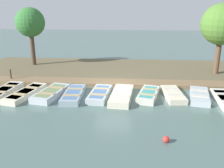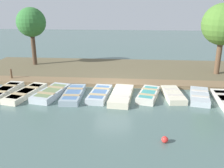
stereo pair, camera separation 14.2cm
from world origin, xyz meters
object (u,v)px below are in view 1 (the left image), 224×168
Objects in this scene: rowboat_1 at (26,93)px; rowboat_2 at (51,93)px; rowboat_7 at (173,94)px; rowboat_4 at (100,94)px; mooring_post_near at (11,75)px; buoy at (166,139)px; rowboat_3 at (73,94)px; rowboat_5 at (122,95)px; rowboat_6 at (148,94)px; rowboat_8 at (199,96)px; park_tree_left at (222,25)px; park_tree_far_left at (30,23)px; rowboat_0 at (5,92)px.

rowboat_2 reaches higher than rowboat_1.
rowboat_7 is (-0.50, 9.24, -0.00)m from rowboat_1.
mooring_post_near reaches higher than rowboat_4.
rowboat_7 is at bearing 168.35° from buoy.
rowboat_3 is 0.94× the size of rowboat_5.
rowboat_8 is (-0.01, 3.10, -0.01)m from rowboat_6.
rowboat_5 reaches higher than rowboat_6.
rowboat_4 is 4.57m from rowboat_7.
rowboat_2 is at bearing -64.44° from park_tree_left.
rowboat_3 is at bearing -72.98° from rowboat_6.
rowboat_1 is 3.06m from rowboat_3.
buoy is (4.93, 5.06, -0.04)m from rowboat_3.
park_tree_far_left is at bearing -140.10° from rowboat_2.
park_tree_far_left is (-12.49, -10.45, 3.79)m from buoy.
park_tree_left reaches higher than rowboat_8.
park_tree_left is (-5.63, 14.83, 3.81)m from rowboat_0.
rowboat_7 is 7.71m from park_tree_left.
rowboat_6 reaches higher than rowboat_8.
rowboat_5 is 11.88m from park_tree_far_left.
rowboat_4 is 10.83m from park_tree_far_left.
rowboat_5 is 12.02× the size of buoy.
park_tree_far_left is at bearing -168.69° from rowboat_0.
rowboat_8 is at bearing 152.99° from buoy.
rowboat_5 is 0.61× the size of park_tree_left.
rowboat_5 is at bearing 101.04° from rowboat_2.
mooring_post_near is (-2.86, -8.36, 0.29)m from rowboat_5.
rowboat_4 reaches higher than rowboat_1.
rowboat_3 is 10.00m from park_tree_far_left.
rowboat_1 is 10.81m from rowboat_8.
rowboat_6 reaches higher than buoy.
rowboat_3 is 1.14× the size of rowboat_7.
rowboat_2 is 7.63m from rowboat_7.
rowboat_1 is at bearing -92.12° from rowboat_7.
rowboat_2 is 1.16× the size of rowboat_7.
park_tree_far_left reaches higher than rowboat_7.
rowboat_0 reaches higher than rowboat_5.
rowboat_7 is at bearing 103.74° from rowboat_5.
rowboat_2 reaches higher than rowboat_7.
rowboat_2 reaches higher than buoy.
rowboat_5 is 1.17× the size of rowboat_8.
park_tree_left is (-10.65, 5.29, 3.88)m from buoy.
rowboat_5 is (0.07, 4.43, -0.00)m from rowboat_2.
rowboat_1 is 9.50m from buoy.
rowboat_0 is 2.92m from mooring_post_near.
rowboat_7 is at bearing 92.56° from rowboat_3.
rowboat_5 is at bearing -86.43° from rowboat_7.
mooring_post_near reaches higher than rowboat_2.
rowboat_0 is 0.98× the size of rowboat_2.
rowboat_2 is 4.82m from mooring_post_near.
mooring_post_near reaches higher than rowboat_1.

